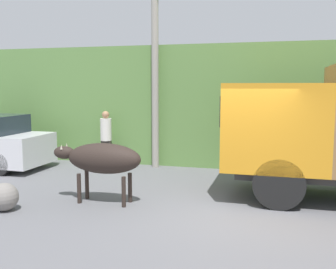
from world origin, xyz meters
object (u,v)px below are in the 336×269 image
object	(u,v)px
pedestrian_on_hill	(106,136)
roadside_rock	(4,197)
utility_pole	(155,69)
brown_cow	(102,159)

from	to	relation	value
pedestrian_on_hill	roadside_rock	xyz separation A→B (m)	(-0.09, -4.82, -0.68)
utility_pole	roadside_rock	distance (m)	5.99
pedestrian_on_hill	utility_pole	distance (m)	2.66
brown_cow	utility_pole	size ratio (longest dim) A/B	0.35
pedestrian_on_hill	utility_pole	xyz separation A→B (m)	(1.59, 0.21, 2.12)
brown_cow	utility_pole	bearing A→B (deg)	79.60
utility_pole	pedestrian_on_hill	bearing A→B (deg)	-172.49
brown_cow	roadside_rock	distance (m)	2.13
pedestrian_on_hill	roadside_rock	size ratio (longest dim) A/B	3.04
utility_pole	roadside_rock	xyz separation A→B (m)	(-1.68, -5.03, -2.79)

